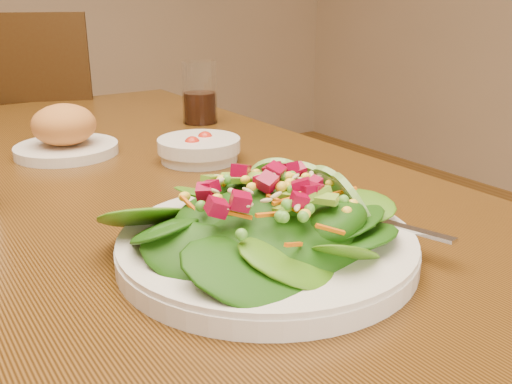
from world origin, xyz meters
The scene contains 6 objects.
dining_table centered at (0.00, 0.00, 0.65)m, with size 0.90×1.40×0.75m.
chair_far centered at (0.10, 0.86, 0.51)m, with size 0.58×0.58×0.96m.
salad_plate centered at (0.10, -0.34, 0.78)m, with size 0.31×0.31×0.09m.
bread_plate centered at (0.03, 0.17, 0.78)m, with size 0.17×0.17×0.09m.
tomato_bowl centered at (0.20, 0.02, 0.77)m, with size 0.13×0.13×0.04m.
drinking_glass centered at (0.34, 0.26, 0.80)m, with size 0.07×0.07×0.13m.
Camera 1 is at (-0.22, -0.78, 1.01)m, focal length 40.00 mm.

